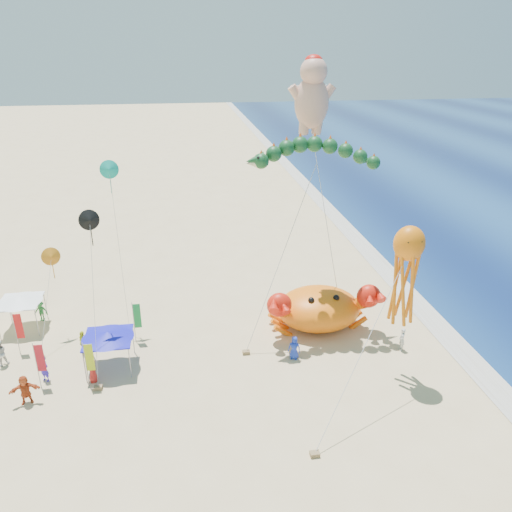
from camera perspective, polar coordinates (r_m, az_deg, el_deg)
The scene contains 11 objects.
ground at distance 35.82m, azimuth 3.71°, elevation -10.68°, with size 320.00×320.00×0.00m, color #D1B784.
foam_strip at distance 39.86m, azimuth 21.03°, elevation -8.54°, with size 320.00×320.00×0.00m, color silver.
crab_inflatable at distance 37.90m, azimuth 7.21°, elevation -5.86°, with size 8.55×5.50×3.75m.
dragon_kite at distance 33.97m, azimuth 6.71°, elevation 11.05°, with size 10.01×4.59×13.93m.
cherub_kite at distance 36.09m, azimuth 6.46°, elevation 17.99°, with size 4.16×2.73×19.25m.
octopus_kite at distance 31.20m, azimuth 16.75°, elevation -1.33°, with size 8.16×7.35×10.16m.
canopy_blue at distance 34.19m, azimuth -16.60°, elevation -8.66°, with size 3.34×3.34×2.71m.
canopy_white at distance 41.02m, azimuth -25.43°, elevation -4.48°, with size 3.23×3.23×2.71m.
feather_flags at distance 35.30m, azimuth -20.30°, elevation -8.93°, with size 8.47×4.81×3.20m.
beachgoers at distance 35.53m, azimuth -18.56°, elevation -10.59°, with size 28.05×10.85×1.89m.
small_kites at distance 35.53m, azimuth -18.96°, elevation 2.76°, with size 5.93×8.24×12.54m.
Camera 1 is at (-6.74, -29.01, 19.90)m, focal length 35.00 mm.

